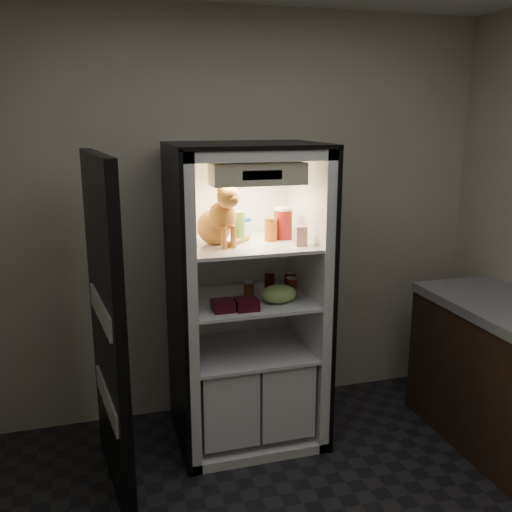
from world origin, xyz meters
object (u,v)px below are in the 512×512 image
Objects in this scene: parmesan_shaker at (239,227)px; pepper_jar at (283,223)px; mayo_tub at (245,227)px; berry_box_right at (246,304)px; tabby_cat at (219,220)px; soda_can_a at (270,280)px; grape_bag at (279,294)px; berry_box_left at (223,306)px; cream_carton at (300,236)px; soda_can_c at (291,287)px; condiment_jar at (249,288)px; soda_can_b at (290,282)px; refrigerator at (245,318)px; salsa_jar at (271,230)px.

pepper_jar is (0.29, 0.02, 0.00)m from parmesan_shaker.
mayo_tub is 0.53m from berry_box_right.
tabby_cat is 2.04× the size of pepper_jar.
grape_bag is at bearing -95.89° from soda_can_a.
tabby_cat is 3.20× the size of berry_box_left.
tabby_cat is 0.59m from soda_can_a.
mayo_tub is 0.61× the size of pepper_jar.
grape_bag is at bearing 165.18° from cream_carton.
soda_can_a is (-0.06, 0.09, -0.39)m from pepper_jar.
mayo_tub reaches higher than soda_can_c.
condiment_jar is (0.07, 0.05, -0.40)m from parmesan_shaker.
soda_can_b is at bearing 12.08° from pepper_jar.
soda_can_b is (0.34, 0.03, -0.38)m from parmesan_shaker.
soda_can_b is at bearing 35.20° from berry_box_right.
tabby_cat reaches higher than condiment_jar.
berry_box_right is (-0.09, -0.26, -0.01)m from condiment_jar.
berry_box_right is (-0.33, -0.15, -0.03)m from soda_can_c.
pepper_jar is 1.56× the size of soda_can_c.
refrigerator reaches higher than berry_box_left.
tabby_cat is 0.51m from berry_box_right.
mayo_tub is (0.21, 0.18, -0.09)m from tabby_cat.
condiment_jar is (-0.24, 0.12, -0.02)m from soda_can_c.
pepper_jar is (0.09, 0.04, 0.03)m from salsa_jar.
tabby_cat is 3.47× the size of cream_carton.
refrigerator is 8.61× the size of grape_bag.
berry_box_right is (-0.24, -0.33, -0.03)m from soda_can_a.
soda_can_b is at bearing 53.52° from grape_bag.
tabby_cat is 0.57m from grape_bag.
pepper_jar reaches higher than soda_can_b.
tabby_cat is at bearing -163.87° from parmesan_shaker.
tabby_cat reaches higher than berry_box_right.
tabby_cat reaches higher than salsa_jar.
pepper_jar is (0.42, 0.06, -0.05)m from tabby_cat.
mayo_tub is (0.07, 0.14, -0.03)m from parmesan_shaker.
parmesan_shaker is 0.51m from soda_can_b.
condiment_jar is (-0.27, 0.01, -0.02)m from soda_can_b.
cream_carton is at bearing -53.08° from mayo_tub.
berry_box_left is at bearing -126.31° from parmesan_shaker.
condiment_jar is 0.67× the size of berry_box_right.
parmesan_shaker reaches higher than soda_can_b.
grape_bag is (-0.14, -0.19, -0.01)m from soda_can_b.
pepper_jar reaches higher than salsa_jar.
condiment_jar is 0.40× the size of grape_bag.
pepper_jar reaches higher than berry_box_right.
berry_box_left is (-0.38, -0.32, -0.03)m from soda_can_a.
mayo_tub is at bearing 126.92° from cream_carton.
condiment_jar is 0.71× the size of berry_box_left.
mayo_tub is 0.38m from condiment_jar.
berry_box_left is at bearing -171.78° from grape_bag.
cream_carton is at bearing 5.57° from berry_box_right.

